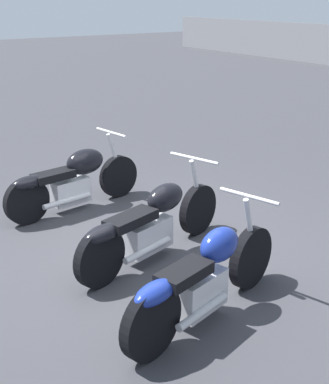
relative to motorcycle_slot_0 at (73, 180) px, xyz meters
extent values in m
plane|color=#38383D|center=(1.57, 0.11, -0.42)|extent=(60.00, 60.00, 0.00)
cylinder|color=black|center=(-0.11, 0.73, -0.12)|extent=(0.19, 0.59, 0.58)
cylinder|color=black|center=(0.10, -0.67, -0.12)|extent=(0.19, 0.59, 0.58)
cube|color=silver|center=(0.00, -0.04, -0.15)|extent=(0.27, 0.53, 0.32)
ellipsoid|color=black|center=(-0.03, 0.20, 0.20)|extent=(0.36, 0.58, 0.33)
cube|color=black|center=(0.04, -0.28, 0.12)|extent=(0.32, 0.56, 0.10)
ellipsoid|color=black|center=(0.09, -0.62, 0.11)|extent=(0.26, 0.46, 0.16)
cylinder|color=silver|center=(-0.10, 0.63, 0.52)|extent=(0.63, 0.13, 0.04)
cylinder|color=silver|center=(-0.10, 0.68, 0.20)|extent=(0.09, 0.25, 0.63)
cylinder|color=silver|center=(0.14, -0.16, -0.21)|extent=(0.17, 0.68, 0.07)
cylinder|color=black|center=(1.49, 0.90, -0.12)|extent=(0.27, 0.60, 0.60)
cylinder|color=black|center=(1.94, -0.62, -0.12)|extent=(0.27, 0.60, 0.60)
cube|color=silver|center=(1.74, 0.07, -0.15)|extent=(0.35, 0.61, 0.33)
ellipsoid|color=black|center=(1.66, 0.33, 0.21)|extent=(0.39, 0.56, 0.30)
cube|color=black|center=(1.81, -0.19, 0.14)|extent=(0.40, 0.64, 0.10)
ellipsoid|color=black|center=(1.93, -0.57, 0.12)|extent=(0.32, 0.48, 0.16)
cylinder|color=silver|center=(1.52, 0.81, 0.53)|extent=(0.64, 0.22, 0.04)
cylinder|color=silver|center=(1.50, 0.86, 0.21)|extent=(0.12, 0.25, 0.63)
cylinder|color=silver|center=(1.90, -0.05, -0.21)|extent=(0.26, 0.66, 0.07)
cylinder|color=black|center=(2.75, 0.58, -0.11)|extent=(0.26, 0.62, 0.61)
cylinder|color=black|center=(3.13, -0.79, -0.11)|extent=(0.26, 0.62, 0.61)
cube|color=silver|center=(2.96, -0.18, -0.14)|extent=(0.33, 0.55, 0.34)
ellipsoid|color=navy|center=(2.90, 0.06, 0.22)|extent=(0.36, 0.49, 0.30)
cube|color=black|center=(3.03, -0.41, 0.15)|extent=(0.37, 0.55, 0.10)
ellipsoid|color=navy|center=(3.12, -0.75, 0.13)|extent=(0.31, 0.48, 0.16)
cylinder|color=silver|center=(2.78, 0.48, 0.54)|extent=(0.60, 0.20, 0.04)
cylinder|color=silver|center=(2.76, 0.53, 0.22)|extent=(0.12, 0.25, 0.64)
cylinder|color=silver|center=(3.12, -0.28, -0.20)|extent=(0.24, 0.63, 0.07)
camera|label=1|loc=(6.08, -2.65, 2.25)|focal=50.00mm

